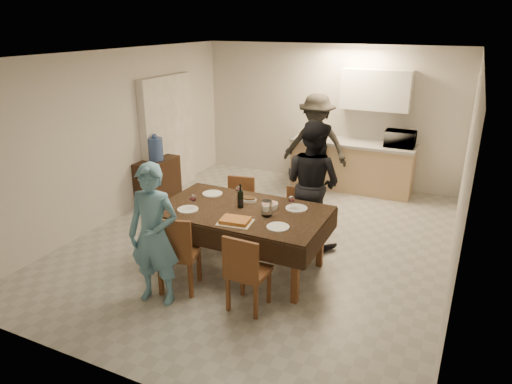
{
  "coord_description": "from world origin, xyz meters",
  "views": [
    {
      "loc": [
        2.42,
        -5.43,
        3.0
      ],
      "look_at": [
        0.03,
        -0.3,
        0.86
      ],
      "focal_mm": 32.0,
      "sensor_mm": 36.0,
      "label": 1
    }
  ],
  "objects_px": {
    "wine_bottle": "(240,196)",
    "person_kitchen": "(316,144)",
    "dining_table": "(242,212)",
    "savoury_tart": "(235,221)",
    "console": "(158,181)",
    "person_far": "(312,184)",
    "person_near": "(154,235)",
    "water_jug": "(155,149)",
    "water_pitcher": "(267,208)",
    "microwave": "(400,139)"
  },
  "relations": [
    {
      "from": "dining_table",
      "to": "person_near",
      "type": "xyz_separation_m",
      "value": [
        -0.55,
        -1.05,
        0.04
      ]
    },
    {
      "from": "dining_table",
      "to": "savoury_tart",
      "type": "relative_size",
      "value": 5.37
    },
    {
      "from": "water_jug",
      "to": "savoury_tart",
      "type": "height_order",
      "value": "water_jug"
    },
    {
      "from": "water_pitcher",
      "to": "person_near",
      "type": "height_order",
      "value": "person_near"
    },
    {
      "from": "wine_bottle",
      "to": "console",
      "type": "bearing_deg",
      "value": 149.3
    },
    {
      "from": "water_pitcher",
      "to": "person_near",
      "type": "relative_size",
      "value": 0.12
    },
    {
      "from": "person_near",
      "to": "person_far",
      "type": "bearing_deg",
      "value": 53.12
    },
    {
      "from": "person_near",
      "to": "person_far",
      "type": "xyz_separation_m",
      "value": [
        1.1,
        2.1,
        0.08
      ]
    },
    {
      "from": "person_near",
      "to": "water_jug",
      "type": "bearing_deg",
      "value": 116.96
    },
    {
      "from": "person_near",
      "to": "person_kitchen",
      "type": "distance_m",
      "value": 4.12
    },
    {
      "from": "dining_table",
      "to": "console",
      "type": "bearing_deg",
      "value": 149.16
    },
    {
      "from": "wine_bottle",
      "to": "water_pitcher",
      "type": "relative_size",
      "value": 1.58
    },
    {
      "from": "water_jug",
      "to": "savoury_tart",
      "type": "distance_m",
      "value": 3.05
    },
    {
      "from": "dining_table",
      "to": "microwave",
      "type": "distance_m",
      "value": 3.75
    },
    {
      "from": "water_pitcher",
      "to": "savoury_tart",
      "type": "relative_size",
      "value": 0.5
    },
    {
      "from": "water_pitcher",
      "to": "person_far",
      "type": "xyz_separation_m",
      "value": [
        0.2,
        1.1,
        -0.02
      ]
    },
    {
      "from": "console",
      "to": "person_far",
      "type": "distance_m",
      "value": 2.97
    },
    {
      "from": "microwave",
      "to": "person_kitchen",
      "type": "xyz_separation_m",
      "value": [
        -1.39,
        -0.45,
        -0.15
      ]
    },
    {
      "from": "dining_table",
      "to": "water_pitcher",
      "type": "xyz_separation_m",
      "value": [
        0.35,
        -0.05,
        0.13
      ]
    },
    {
      "from": "console",
      "to": "dining_table",
      "type": "bearing_deg",
      "value": -31.07
    },
    {
      "from": "savoury_tart",
      "to": "person_near",
      "type": "distance_m",
      "value": 0.93
    },
    {
      "from": "dining_table",
      "to": "person_far",
      "type": "relative_size",
      "value": 1.17
    },
    {
      "from": "microwave",
      "to": "person_near",
      "type": "distance_m",
      "value": 4.92
    },
    {
      "from": "water_jug",
      "to": "person_near",
      "type": "relative_size",
      "value": 0.24
    },
    {
      "from": "savoury_tart",
      "to": "person_far",
      "type": "xyz_separation_m",
      "value": [
        0.45,
        1.43,
        0.06
      ]
    },
    {
      "from": "console",
      "to": "person_far",
      "type": "height_order",
      "value": "person_far"
    },
    {
      "from": "water_pitcher",
      "to": "person_kitchen",
      "type": "bearing_deg",
      "value": 97.36
    },
    {
      "from": "water_jug",
      "to": "wine_bottle",
      "type": "bearing_deg",
      "value": -30.7
    },
    {
      "from": "person_far",
      "to": "person_kitchen",
      "type": "xyz_separation_m",
      "value": [
        -0.6,
        1.99,
        0.01
      ]
    },
    {
      "from": "console",
      "to": "water_jug",
      "type": "distance_m",
      "value": 0.57
    },
    {
      "from": "console",
      "to": "savoury_tart",
      "type": "height_order",
      "value": "savoury_tart"
    },
    {
      "from": "dining_table",
      "to": "person_far",
      "type": "xyz_separation_m",
      "value": [
        0.55,
        1.05,
        0.12
      ]
    },
    {
      "from": "dining_table",
      "to": "savoury_tart",
      "type": "bearing_deg",
      "value": -75.03
    },
    {
      "from": "person_far",
      "to": "person_near",
      "type": "bearing_deg",
      "value": 80.95
    },
    {
      "from": "wine_bottle",
      "to": "person_kitchen",
      "type": "height_order",
      "value": "person_kitchen"
    },
    {
      "from": "console",
      "to": "person_far",
      "type": "bearing_deg",
      "value": -7.25
    },
    {
      "from": "person_far",
      "to": "water_pitcher",
      "type": "bearing_deg",
      "value": 98.29
    },
    {
      "from": "person_near",
      "to": "person_kitchen",
      "type": "bearing_deg",
      "value": 73.77
    },
    {
      "from": "dining_table",
      "to": "microwave",
      "type": "xyz_separation_m",
      "value": [
        1.34,
        3.49,
        0.28
      ]
    },
    {
      "from": "microwave",
      "to": "person_kitchen",
      "type": "relative_size",
      "value": 0.28
    },
    {
      "from": "water_jug",
      "to": "person_near",
      "type": "distance_m",
      "value": 3.06
    },
    {
      "from": "wine_bottle",
      "to": "water_pitcher",
      "type": "distance_m",
      "value": 0.42
    },
    {
      "from": "savoury_tart",
      "to": "person_far",
      "type": "height_order",
      "value": "person_far"
    },
    {
      "from": "wine_bottle",
      "to": "savoury_tart",
      "type": "relative_size",
      "value": 0.79
    },
    {
      "from": "microwave",
      "to": "person_kitchen",
      "type": "distance_m",
      "value": 1.47
    },
    {
      "from": "water_pitcher",
      "to": "savoury_tart",
      "type": "height_order",
      "value": "water_pitcher"
    },
    {
      "from": "person_kitchen",
      "to": "dining_table",
      "type": "bearing_deg",
      "value": -89.08
    },
    {
      "from": "wine_bottle",
      "to": "microwave",
      "type": "relative_size",
      "value": 0.59
    },
    {
      "from": "person_kitchen",
      "to": "water_jug",
      "type": "bearing_deg",
      "value": -145.01
    },
    {
      "from": "person_near",
      "to": "savoury_tart",
      "type": "bearing_deg",
      "value": 36.63
    }
  ]
}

